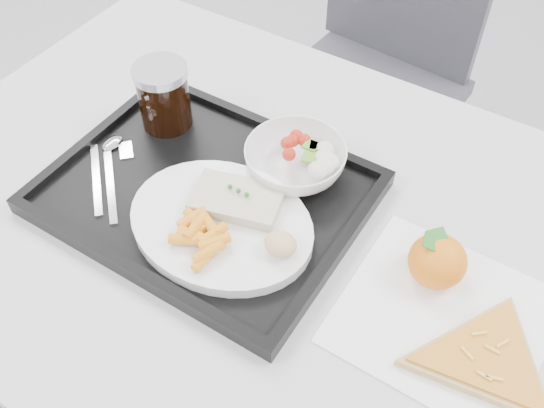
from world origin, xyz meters
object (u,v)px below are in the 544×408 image
Objects in this scene: salad_bowl at (295,161)px; cola_glass at (164,95)px; table at (279,250)px; tray at (206,194)px; chair at (379,53)px; tangerine at (437,261)px; pizza_slice at (486,359)px; dinner_plate at (221,224)px.

cola_glass reaches higher than salad_bowl.
tray is at bearing -171.53° from table.
tangerine is at bearing -61.54° from chair.
cola_glass is 0.35× the size of pizza_slice.
tangerine is 0.13m from pizza_slice.
table is 7.89× the size of salad_bowl.
table is at bearing 8.47° from tray.
tray is 0.44m from pizza_slice.
chair is at bearing 121.42° from pizza_slice.
salad_bowl is 0.26m from tangerine.
dinner_plate is 2.67× the size of tangerine.
tangerine reaches higher than table.
tray reaches higher than pizza_slice.
tangerine is (0.48, -0.04, -0.04)m from cola_glass.
chair is 8.61× the size of cola_glass.
table is at bearing -15.78° from cola_glass.
pizza_slice is (0.44, -0.04, 0.00)m from tray.
table is at bearing -172.38° from tangerine.
dinner_plate is at bearing -82.44° from chair.
tangerine is at bearing 7.62° from table.
dinner_plate is 1.78× the size of salad_bowl.
dinner_plate is 0.88× the size of pizza_slice.
cola_glass is (-0.23, -0.01, 0.03)m from salad_bowl.
cola_glass is at bearing 146.36° from dinner_plate.
chair is 2.07× the size of tray.
tangerine is at bearing 139.96° from pizza_slice.
salad_bowl is at bearing -78.13° from chair.
salad_bowl is (-0.03, 0.09, 0.11)m from table.
salad_bowl is at bearing 78.18° from dinner_plate.
tangerine is at bearing 18.04° from dinner_plate.
cola_glass is 1.07× the size of tangerine.
chair is 0.85m from tangerine.
tangerine reaches higher than pizza_slice.
pizza_slice is at bearing -12.43° from cola_glass.
salad_bowl is (0.14, -0.66, 0.25)m from chair.
cola_glass is at bearing 167.57° from pizza_slice.
chair reaches higher than dinner_plate.
dinner_plate is 2.50× the size of cola_glass.
tangerine reaches higher than salad_bowl.
chair is 3.05× the size of pizza_slice.
table is at bearing 46.72° from dinner_plate.
table is 1.29× the size of chair.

